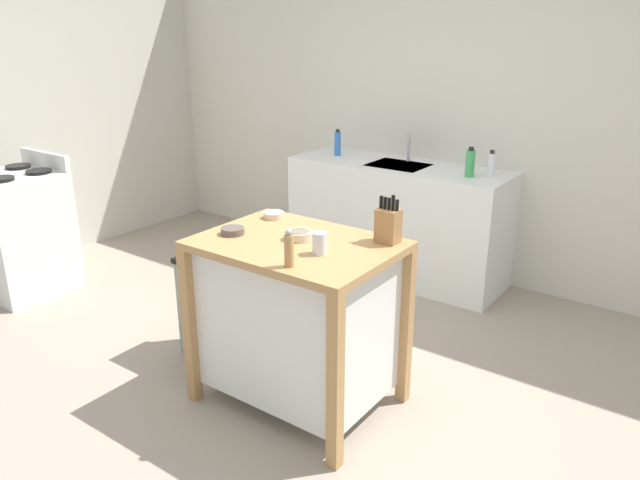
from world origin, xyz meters
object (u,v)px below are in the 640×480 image
Objects in this scene: pepper_grinder at (289,249)px; bottle_dish_soap at (338,143)px; kitchen_island at (298,315)px; trash_bin at (212,306)px; bowl_ceramic_wide at (299,235)px; sink_faucet at (409,147)px; stove at (21,232)px; bottle_spray_cleaner at (491,164)px; bowl_ceramic_small at (233,231)px; bottle_hand_soap at (470,163)px; drinking_cup at (320,243)px; knife_block at (388,225)px; bowl_stoneware_deep at (274,215)px.

pepper_grinder is 0.81× the size of bottle_dish_soap.
kitchen_island is 0.76m from trash_bin.
bowl_ceramic_wide is 2.11m from bottle_dish_soap.
trash_bin is at bearing 157.77° from pepper_grinder.
stove is (-2.13, -2.08, -0.56)m from sink_faucet.
bowl_ceramic_wide is 0.13× the size of stove.
kitchen_island is 4.48× the size of sink_faucet.
kitchen_island is 2.02m from bottle_spray_cleaner.
bowl_ceramic_small is 0.57× the size of bottle_hand_soap.
pepper_grinder is (0.18, -0.28, 0.49)m from kitchen_island.
stove is (-2.84, -2.01, -0.53)m from bottle_spray_cleaner.
bottle_dish_soap reaches higher than bowl_ceramic_small.
pepper_grinder is (0.19, -0.31, 0.06)m from bowl_ceramic_wide.
drinking_cup is at bearing -72.92° from sink_faucet.
bottle_dish_soap reaches higher than kitchen_island.
sink_faucet is (-0.44, 1.98, 0.08)m from bowl_ceramic_wide.
knife_block is 2.14m from bottle_dish_soap.
stove is at bearing -135.72° from sink_faucet.
bottle_spray_cleaner is at bearing 51.03° from bottle_hand_soap.
bottle_hand_soap is at bearing 91.32° from drinking_cup.
bowl_ceramic_wide is at bearing 106.34° from kitchen_island.
knife_block is 1.57m from bottle_hand_soap.
bottle_spray_cleaner is at bearing 87.95° from pepper_grinder.
bottle_dish_soap is 0.21× the size of stove.
stove is at bearing 175.56° from pepper_grinder.
sink_faucet is (-0.11, 2.12, 0.09)m from bowl_ceramic_small.
pepper_grinder reaches higher than bowl_stoneware_deep.
bottle_dish_soap reaches higher than drinking_cup.
sink_faucet is at bearing 105.22° from pepper_grinder.
kitchen_island is at bearing 16.84° from bowl_ceramic_small.
pepper_grinder is at bearing -59.19° from bowl_ceramic_wide.
sink_faucet is (-0.45, 2.02, 0.51)m from kitchen_island.
bottle_spray_cleaner is (0.60, 1.71, 0.06)m from bowl_stoneware_deep.
bottle_spray_cleaner is (0.08, 2.22, -0.00)m from pepper_grinder.
drinking_cup is 2.82m from stove.
bowl_ceramic_wide is (-0.01, 0.03, 0.43)m from kitchen_island.
stove reaches higher than bowl_ceramic_small.
knife_block reaches higher than kitchen_island.
sink_faucet reaches higher than kitchen_island.
knife_block reaches higher than drinking_cup.
pepper_grinder is at bearing -60.76° from bottle_dish_soap.
bottle_spray_cleaner is at bearing 70.74° from bowl_stoneware_deep.
sink_faucet is at bearing 13.75° from bottle_dish_soap.
bottle_hand_soap is (0.15, 1.81, 0.50)m from kitchen_island.
bowl_ceramic_small is 2.10m from bottle_dish_soap.
sink_faucet is 1.20× the size of bottle_spray_cleaner.
kitchen_island is 0.55m from bowl_ceramic_small.
sink_faucet reaches higher than bottle_spray_cleaner.
kitchen_island is at bearing -7.23° from trash_bin.
trash_bin is (-1.11, -0.16, -0.69)m from knife_block.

